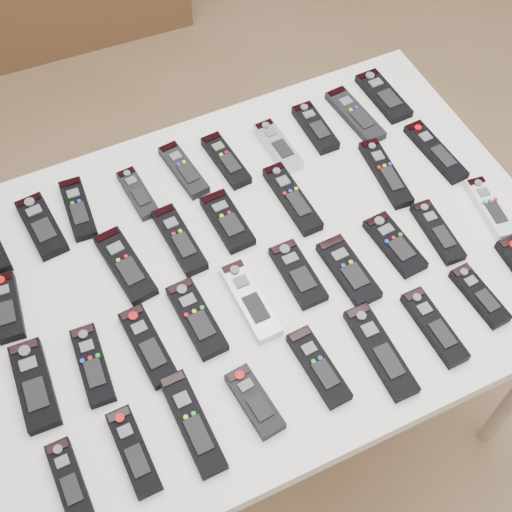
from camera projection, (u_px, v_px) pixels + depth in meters
name	position (u px, v px, depth m)	size (l,w,h in m)	color
ground	(278.00, 343.00, 2.26)	(4.00, 4.00, 0.00)	olive
table	(256.00, 276.00, 1.55)	(1.25, 0.88, 0.78)	white
remote_1	(42.00, 226.00, 1.54)	(0.06, 0.17, 0.02)	black
remote_2	(78.00, 209.00, 1.56)	(0.05, 0.16, 0.02)	black
remote_3	(138.00, 193.00, 1.59)	(0.04, 0.15, 0.02)	black
remote_4	(184.00, 170.00, 1.63)	(0.05, 0.16, 0.02)	black
remote_5	(226.00, 160.00, 1.64)	(0.05, 0.16, 0.02)	black
remote_6	(278.00, 146.00, 1.66)	(0.05, 0.16, 0.02)	#B7B7BC
remote_7	(315.00, 128.00, 1.70)	(0.05, 0.15, 0.02)	black
remote_8	(355.00, 115.00, 1.72)	(0.05, 0.19, 0.02)	black
remote_9	(383.00, 96.00, 1.76)	(0.06, 0.17, 0.02)	black
remote_10	(7.00, 307.00, 1.42)	(0.05, 0.15, 0.02)	black
remote_11	(125.00, 265.00, 1.48)	(0.06, 0.19, 0.02)	black
remote_12	(179.00, 240.00, 1.52)	(0.05, 0.18, 0.02)	black
remote_13	(227.00, 221.00, 1.54)	(0.06, 0.16, 0.02)	black
remote_14	(292.00, 199.00, 1.58)	(0.05, 0.20, 0.02)	black
remote_15	(386.00, 173.00, 1.62)	(0.05, 0.20, 0.02)	black
remote_16	(435.00, 152.00, 1.66)	(0.05, 0.19, 0.02)	black
remote_17	(35.00, 385.00, 1.33)	(0.06, 0.18, 0.02)	black
remote_18	(93.00, 365.00, 1.36)	(0.05, 0.17, 0.02)	black
remote_19	(148.00, 346.00, 1.38)	(0.05, 0.18, 0.02)	black
remote_20	(197.00, 318.00, 1.41)	(0.06, 0.18, 0.02)	black
remote_21	(250.00, 300.00, 1.44)	(0.05, 0.19, 0.02)	#B7B7BC
remote_22	(298.00, 274.00, 1.47)	(0.06, 0.16, 0.02)	black
remote_23	(348.00, 271.00, 1.47)	(0.06, 0.17, 0.02)	black
remote_24	(395.00, 244.00, 1.51)	(0.06, 0.16, 0.02)	black
remote_25	(437.00, 232.00, 1.53)	(0.05, 0.16, 0.02)	black
remote_26	(490.00, 208.00, 1.57)	(0.05, 0.16, 0.02)	silver
remote_27	(69.00, 480.00, 1.23)	(0.04, 0.15, 0.02)	black
remote_28	(134.00, 451.00, 1.26)	(0.05, 0.17, 0.02)	black
remote_29	(192.00, 423.00, 1.29)	(0.05, 0.20, 0.02)	black
remote_30	(255.00, 401.00, 1.31)	(0.05, 0.14, 0.02)	black
remote_31	(319.00, 367.00, 1.35)	(0.05, 0.17, 0.02)	black
remote_32	(380.00, 351.00, 1.37)	(0.05, 0.20, 0.02)	black
remote_33	(434.00, 327.00, 1.40)	(0.05, 0.17, 0.02)	black
remote_34	(479.00, 296.00, 1.44)	(0.04, 0.15, 0.02)	black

